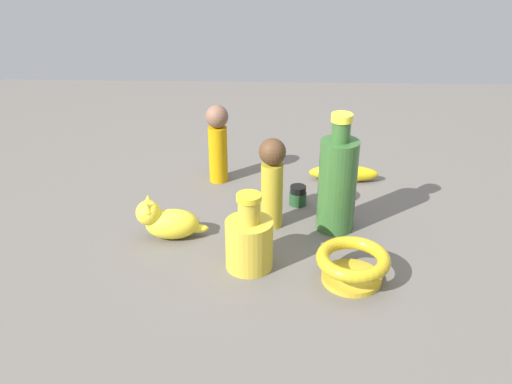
# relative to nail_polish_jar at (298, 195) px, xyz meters

# --- Properties ---
(ground) EXTENTS (2.00, 2.00, 0.00)m
(ground) POSITION_rel_nail_polish_jar_xyz_m (0.09, 0.07, -0.02)
(ground) COLOR #5B5651
(nail_polish_jar) EXTENTS (0.04, 0.04, 0.04)m
(nail_polish_jar) POSITION_rel_nail_polish_jar_xyz_m (0.00, 0.00, 0.00)
(nail_polish_jar) COLOR #1E4324
(nail_polish_jar) RESTS_ON ground
(cat_figurine) EXTENTS (0.14, 0.07, 0.09)m
(cat_figurine) POSITION_rel_nail_polish_jar_xyz_m (0.26, 0.15, 0.02)
(cat_figurine) COLOR yellow
(cat_figurine) RESTS_ON ground
(bottle_tall) EXTENTS (0.08, 0.08, 0.24)m
(bottle_tall) POSITION_rel_nail_polish_jar_xyz_m (-0.07, 0.10, 0.08)
(bottle_tall) COLOR #32612B
(bottle_tall) RESTS_ON ground
(banana) EXTENTS (0.16, 0.05, 0.04)m
(banana) POSITION_rel_nail_polish_jar_xyz_m (-0.11, -0.12, -0.00)
(banana) COLOR gold
(banana) RESTS_ON ground
(bottle_short) EXTENTS (0.09, 0.09, 0.15)m
(bottle_short) POSITION_rel_nail_polish_jar_xyz_m (0.09, 0.24, 0.03)
(bottle_short) COLOR gold
(bottle_short) RESTS_ON ground
(person_figure_adult) EXTENTS (0.06, 0.06, 0.19)m
(person_figure_adult) POSITION_rel_nail_polish_jar_xyz_m (0.06, 0.09, 0.08)
(person_figure_adult) COLOR #B29A27
(person_figure_adult) RESTS_ON ground
(person_figure_child) EXTENTS (0.06, 0.06, 0.18)m
(person_figure_child) POSITION_rel_nail_polish_jar_xyz_m (0.18, -0.11, 0.08)
(person_figure_child) COLOR #C68D08
(person_figure_child) RESTS_ON ground
(bowl) EXTENTS (0.13, 0.13, 0.06)m
(bowl) POSITION_rel_nail_polish_jar_xyz_m (-0.09, 0.28, 0.01)
(bowl) COLOR gold
(bowl) RESTS_ON ground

